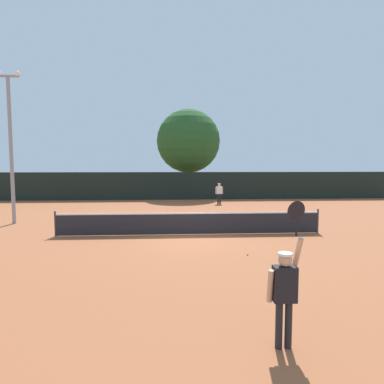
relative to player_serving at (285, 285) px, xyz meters
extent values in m
plane|color=#9E5633|center=(-1.07, 9.04, -1.07)|extent=(120.00, 120.00, 0.00)
cube|color=#232328|center=(-1.07, 9.04, -0.60)|extent=(11.36, 0.03, 0.91)
cube|color=white|center=(-1.07, 9.04, -0.14)|extent=(11.36, 0.04, 0.06)
cylinder|color=#333338|center=(-6.75, 9.04, -0.54)|extent=(0.08, 0.08, 1.07)
cylinder|color=#333338|center=(4.62, 9.04, -0.54)|extent=(0.08, 0.08, 1.07)
cube|color=black|center=(-1.07, 23.30, 0.11)|extent=(36.80, 0.12, 2.35)
cube|color=black|center=(-0.01, -0.01, 0.03)|extent=(0.38, 0.22, 0.59)
sphere|color=tan|center=(-0.01, -0.01, 0.43)|extent=(0.23, 0.23, 0.23)
cylinder|color=white|center=(-0.01, -0.01, 0.53)|extent=(0.24, 0.24, 0.04)
cylinder|color=black|center=(-0.09, -0.01, -0.67)|extent=(0.12, 0.12, 0.80)
cylinder|color=black|center=(0.07, -0.01, -0.67)|extent=(0.12, 0.12, 0.80)
cylinder|color=tan|center=(-0.25, -0.01, 0.00)|extent=(0.09, 0.17, 0.56)
cylinder|color=tan|center=(0.23, 0.07, 0.53)|extent=(0.09, 0.32, 0.54)
cylinder|color=black|center=(0.23, 0.13, 0.92)|extent=(0.04, 0.11, 0.28)
ellipsoid|color=black|center=(0.23, 0.19, 1.21)|extent=(0.30, 0.13, 0.36)
cube|color=white|center=(1.80, 20.01, -0.01)|extent=(0.38, 0.22, 0.57)
sphere|color=beige|center=(1.80, 20.01, 0.38)|extent=(0.22, 0.22, 0.22)
cylinder|color=white|center=(1.80, 20.01, 0.47)|extent=(0.23, 0.23, 0.04)
cylinder|color=black|center=(1.72, 20.01, -0.68)|extent=(0.12, 0.12, 0.77)
cylinder|color=black|center=(1.88, 20.01, -0.68)|extent=(0.12, 0.12, 0.77)
cylinder|color=beige|center=(1.56, 20.01, -0.04)|extent=(0.09, 0.17, 0.55)
cylinder|color=beige|center=(2.04, 20.01, -0.04)|extent=(0.09, 0.15, 0.54)
sphere|color=#CCE033|center=(0.69, 5.64, -1.04)|extent=(0.07, 0.07, 0.07)
cylinder|color=gray|center=(-9.92, 12.31, 2.60)|extent=(0.18, 0.18, 7.35)
cube|color=gray|center=(-9.92, 12.31, 6.33)|extent=(1.10, 0.10, 0.10)
sphere|color=#F2EDCC|center=(-9.47, 12.31, 6.46)|extent=(0.28, 0.28, 0.28)
cylinder|color=brown|center=(-0.21, 26.43, 0.41)|extent=(0.56, 0.56, 2.96)
sphere|color=#235123|center=(-0.21, 26.43, 4.11)|extent=(5.93, 5.93, 5.93)
cube|color=red|center=(-9.62, 29.54, -0.47)|extent=(2.24, 4.34, 0.90)
cube|color=#2D333D|center=(-9.62, 29.24, 0.30)|extent=(1.87, 2.33, 0.64)
cylinder|color=black|center=(-10.47, 30.94, -0.77)|extent=(0.22, 0.60, 0.60)
cylinder|color=black|center=(-8.77, 30.94, -0.77)|extent=(0.22, 0.60, 0.60)
cylinder|color=black|center=(-10.47, 28.14, -0.77)|extent=(0.22, 0.60, 0.60)
cylinder|color=black|center=(-8.77, 28.14, -0.77)|extent=(0.22, 0.60, 0.60)
cube|color=white|center=(0.84, 30.94, -0.47)|extent=(1.99, 4.24, 0.90)
cube|color=#2D333D|center=(0.84, 30.64, 0.30)|extent=(1.75, 2.24, 0.64)
cylinder|color=black|center=(-0.01, 32.34, -0.77)|extent=(0.22, 0.60, 0.60)
cylinder|color=black|center=(1.69, 32.34, -0.77)|extent=(0.22, 0.60, 0.60)
cylinder|color=black|center=(-0.01, 29.54, -0.77)|extent=(0.22, 0.60, 0.60)
cylinder|color=black|center=(1.69, 29.54, -0.77)|extent=(0.22, 0.60, 0.60)
camera|label=1|loc=(-1.87, -5.27, 2.00)|focal=31.40mm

